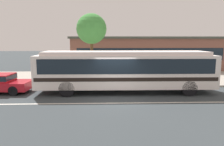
% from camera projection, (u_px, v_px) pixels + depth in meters
% --- Properties ---
extents(ground_plane, '(120.00, 120.00, 0.00)m').
position_uv_depth(ground_plane, '(116.00, 99.00, 12.93)').
color(ground_plane, '#353C40').
extents(sidewalk_slab, '(60.00, 8.00, 0.12)m').
position_uv_depth(sidewalk_slab, '(112.00, 78.00, 20.01)').
color(sidewalk_slab, '#A49C90').
rests_on(sidewalk_slab, ground_plane).
extents(lane_stripe_center, '(56.00, 0.16, 0.01)m').
position_uv_depth(lane_stripe_center, '(117.00, 103.00, 12.14)').
color(lane_stripe_center, silver).
rests_on(lane_stripe_center, ground_plane).
extents(transit_bus, '(11.88, 2.67, 2.81)m').
position_uv_depth(transit_bus, '(125.00, 69.00, 14.51)').
color(transit_bus, white).
rests_on(transit_bus, ground_plane).
extents(pedestrian_waiting_near_sign, '(0.47, 0.47, 1.69)m').
position_uv_depth(pedestrian_waiting_near_sign, '(102.00, 70.00, 17.42)').
color(pedestrian_waiting_near_sign, navy).
rests_on(pedestrian_waiting_near_sign, sidewalk_slab).
extents(pedestrian_walking_along_curb, '(0.42, 0.42, 1.57)m').
position_uv_depth(pedestrian_walking_along_curb, '(157.00, 71.00, 17.43)').
color(pedestrian_walking_along_curb, '#2C3936').
rests_on(pedestrian_walking_along_curb, sidewalk_slab).
extents(pedestrian_standing_by_tree, '(0.45, 0.45, 1.74)m').
position_uv_depth(pedestrian_standing_by_tree, '(81.00, 72.00, 16.37)').
color(pedestrian_standing_by_tree, '#6E5E4A').
rests_on(pedestrian_standing_by_tree, sidewalk_slab).
extents(bus_stop_sign, '(0.15, 0.44, 2.40)m').
position_uv_depth(bus_stop_sign, '(163.00, 65.00, 16.47)').
color(bus_stop_sign, gray).
rests_on(bus_stop_sign, sidewalk_slab).
extents(street_tree_near_stop, '(2.54, 2.54, 5.65)m').
position_uv_depth(street_tree_near_stop, '(91.00, 29.00, 17.87)').
color(street_tree_near_stop, brown).
rests_on(street_tree_near_stop, sidewalk_slab).
extents(station_building, '(17.93, 6.79, 3.96)m').
position_uv_depth(station_building, '(145.00, 53.00, 26.46)').
color(station_building, brown).
rests_on(station_building, ground_plane).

